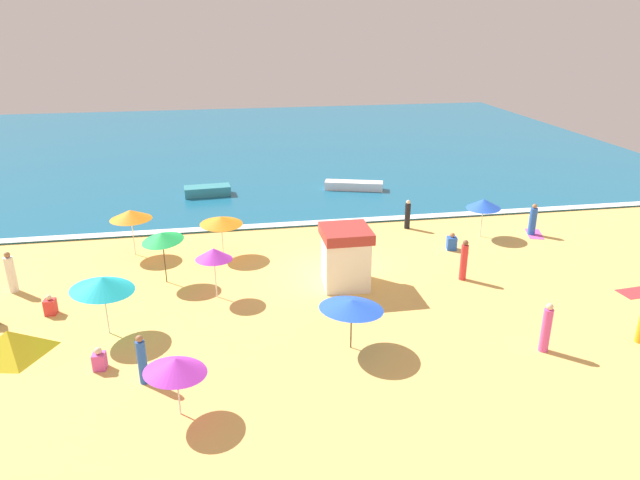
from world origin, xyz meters
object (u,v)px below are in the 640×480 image
Objects in this scene: lifeguard_cabana at (346,256)px; beachgoer_11 at (11,273)px; beach_umbrella_1 at (162,237)px; beachgoer_2 at (408,215)px; beachgoer_3 at (464,261)px; beach_umbrella_4 at (131,215)px; small_boat_1 at (354,185)px; beach_umbrella_0 at (221,220)px; beachgoer_5 at (50,306)px; beachgoer_9 at (142,360)px; beach_umbrella_7 at (175,365)px; beach_umbrella_5 at (484,204)px; beachgoer_6 at (99,360)px; beachgoer_8 at (452,242)px; beach_umbrella_6 at (352,304)px; beach_umbrella_2 at (214,254)px; beach_umbrella_3 at (102,284)px; beachgoer_1 at (533,220)px; beach_tent at (9,344)px; small_boat_0 at (207,191)px; beachgoer_7 at (546,328)px.

lifeguard_cabana is 14.07m from beachgoer_11.
beach_umbrella_1 is (-7.66, 1.62, 0.80)m from lifeguard_cabana.
beachgoer_3 reaches higher than beachgoer_2.
beach_umbrella_4 is 0.61× the size of small_boat_1.
beach_umbrella_0 is 10.30m from beachgoer_2.
beach_umbrella_4 is 2.92× the size of beachgoer_5.
beach_umbrella_7 is at bearing -56.37° from beachgoer_9.
beach_umbrella_5 reaches higher than small_boat_1.
beachgoer_3 is at bearing 17.14° from beachgoer_6.
beachgoer_5 is 1.02× the size of beachgoer_6.
beachgoer_9 reaches higher than beachgoer_8.
beach_umbrella_7 is 13.96m from beachgoer_3.
beach_umbrella_6 reaches higher than beachgoer_3.
beachgoer_11 is (-8.44, 2.00, -1.09)m from beach_umbrella_2.
beach_umbrella_3 is (-4.28, -6.74, 0.21)m from beach_umbrella_0.
beachgoer_11 reaches higher than beachgoer_9.
beach_umbrella_6 is at bearing -103.46° from small_boat_1.
lifeguard_cabana reaches higher than beachgoer_1.
beachgoer_3 is at bearing -141.50° from beachgoer_1.
beach_umbrella_0 is at bearing 46.91° from beach_tent.
beachgoer_5 is at bearing -179.23° from beachgoer_3.
beach_umbrella_3 reaches higher than small_boat_1.
beach_umbrella_0 reaches higher than small_boat_0.
beachgoer_5 is at bearing -136.87° from small_boat_1.
beach_umbrella_7 is 1.25× the size of beachgoer_3.
beach_umbrella_1 is 1.39× the size of beachgoer_7.
beachgoer_5 is at bearing 161.79° from beachgoer_7.
beachgoer_6 is 1.90m from beachgoer_9.
beach_umbrella_1 is 16.23m from beach_umbrella_5.
beach_umbrella_2 is 0.78× the size of beach_tent.
beachgoer_9 is (1.60, -3.38, -1.20)m from beach_umbrella_3.
beach_tent reaches higher than small_boat_0.
beachgoer_7 reaches higher than beach_tent.
beachgoer_7 reaches higher than beachgoer_5.
beachgoer_3 is 0.47× the size of small_boat_1.
beach_umbrella_1 is 0.91× the size of beach_tent.
lifeguard_cabana is at bearing -7.29° from beachgoer_11.
small_boat_0 is (-11.61, 20.68, -0.47)m from beachgoer_7.
beachgoer_6 is 15.10m from beachgoer_7.
beachgoer_1 reaches higher than beachgoer_6.
lifeguard_cabana is 8.04m from beachgoer_2.
beach_umbrella_5 is (17.73, 7.02, -0.20)m from beach_umbrella_3.
beach_umbrella_3 is at bearing -101.68° from small_boat_0.
beachgoer_7 is at bearing 6.12° from beach_umbrella_7.
beachgoer_5 is (-5.27, 7.10, -1.32)m from beach_umbrella_7.
beach_umbrella_6 is at bearing -142.15° from beachgoer_1.
beach_umbrella_4 reaches higher than beachgoer_8.
beach_umbrella_4 is (-4.24, 0.87, 0.25)m from beach_umbrella_0.
beachgoer_5 is at bearing -165.82° from beach_umbrella_5.
beachgoer_1 is at bearing 18.38° from beach_umbrella_3.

